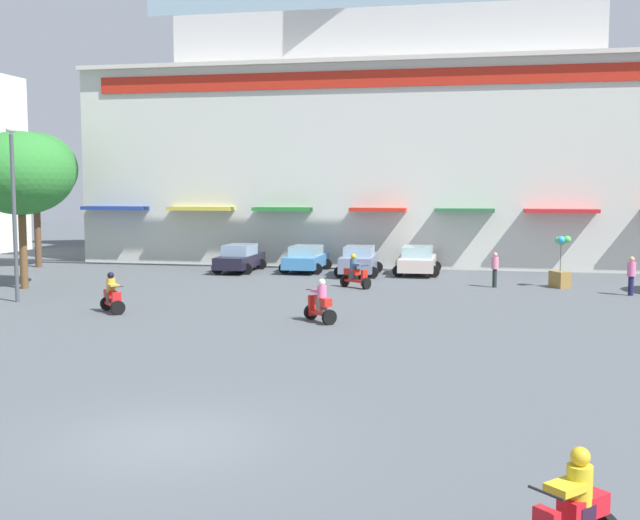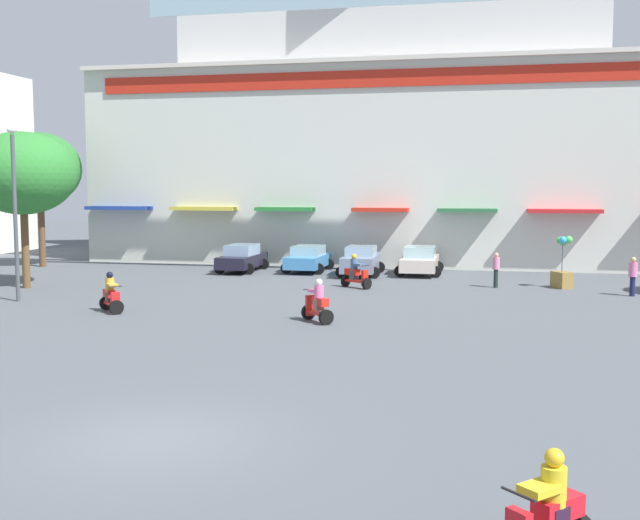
% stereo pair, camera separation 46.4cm
% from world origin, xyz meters
% --- Properties ---
extents(ground_plane, '(128.00, 128.00, 0.00)m').
position_xyz_m(ground_plane, '(0.00, 13.00, 0.00)').
color(ground_plane, '#4C5257').
extents(colonial_building, '(35.60, 19.81, 22.92)m').
position_xyz_m(colonial_building, '(-0.00, 37.25, 10.19)').
color(colonial_building, silver).
rests_on(colonial_building, ground).
extents(plaza_tree_0, '(4.67, 5.03, 7.09)m').
position_xyz_m(plaza_tree_0, '(-14.51, 18.33, 5.20)').
color(plaza_tree_0, brown).
rests_on(plaza_tree_0, ground).
extents(plaza_tree_2, '(4.71, 4.51, 7.66)m').
position_xyz_m(plaza_tree_2, '(-18.95, 26.77, 5.58)').
color(plaza_tree_2, brown).
rests_on(plaza_tree_2, ground).
extents(parked_car_0, '(2.28, 4.26, 1.47)m').
position_xyz_m(parked_car_0, '(-6.96, 26.84, 0.74)').
color(parked_car_0, black).
rests_on(parked_car_0, ground).
extents(parked_car_1, '(2.40, 4.07, 1.41)m').
position_xyz_m(parked_car_1, '(-3.43, 27.52, 0.72)').
color(parked_car_1, '#4085C1').
rests_on(parked_car_1, ground).
extents(parked_car_2, '(2.35, 4.19, 1.52)m').
position_xyz_m(parked_car_2, '(-0.35, 26.43, 0.77)').
color(parked_car_2, slate).
rests_on(parked_car_2, ground).
extents(parked_car_3, '(2.42, 4.05, 1.49)m').
position_xyz_m(parked_car_3, '(2.61, 27.40, 0.75)').
color(parked_car_3, beige).
rests_on(parked_car_3, ground).
extents(scooter_rider_0, '(1.31, 1.32, 1.50)m').
position_xyz_m(scooter_rider_0, '(-7.55, 12.99, 0.62)').
color(scooter_rider_0, black).
rests_on(scooter_rider_0, ground).
extents(scooter_rider_1, '(1.32, 1.35, 1.47)m').
position_xyz_m(scooter_rider_1, '(6.78, -3.39, 0.61)').
color(scooter_rider_1, black).
rests_on(scooter_rider_1, ground).
extents(scooter_rider_2, '(1.31, 1.38, 1.51)m').
position_xyz_m(scooter_rider_2, '(0.38, 12.55, 0.64)').
color(scooter_rider_2, black).
rests_on(scooter_rider_2, ground).
extents(scooter_rider_5, '(1.51, 1.25, 1.57)m').
position_xyz_m(scooter_rider_5, '(0.20, 21.52, 0.65)').
color(scooter_rider_5, black).
rests_on(scooter_rider_5, ground).
extents(pedestrian_0, '(0.43, 0.43, 1.62)m').
position_xyz_m(pedestrian_0, '(6.46, 22.96, 0.93)').
color(pedestrian_0, '#1F2B27').
rests_on(pedestrian_0, ground).
extents(pedestrian_1, '(0.44, 0.44, 1.67)m').
position_xyz_m(pedestrian_1, '(12.09, 21.41, 0.95)').
color(pedestrian_1, '#1B1D46').
rests_on(pedestrian_1, ground).
extents(streetlamp_near, '(0.40, 0.40, 7.00)m').
position_xyz_m(streetlamp_near, '(-12.50, 14.65, 4.07)').
color(streetlamp_near, '#474C51').
rests_on(streetlamp_near, ground).
extents(balloon_vendor_cart, '(0.98, 1.08, 2.39)m').
position_xyz_m(balloon_vendor_cart, '(9.42, 23.47, 0.91)').
color(balloon_vendor_cart, olive).
rests_on(balloon_vendor_cart, ground).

